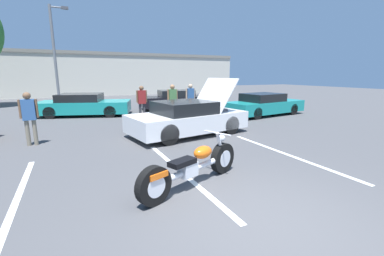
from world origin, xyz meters
name	(u,v)px	position (x,y,z in m)	size (l,w,h in m)	color
ground_plane	(260,222)	(0.00, 0.00, 0.00)	(80.00, 80.00, 0.00)	#474749
parking_stripe_foreground	(16,202)	(-3.48, 2.36, 0.00)	(0.12, 4.64, 0.01)	white
parking_stripe_middle	(182,173)	(-0.28, 2.36, 0.00)	(0.12, 4.64, 0.01)	white
parking_stripe_back	(286,154)	(2.91, 2.36, 0.00)	(0.12, 4.64, 0.01)	white
far_building	(93,73)	(0.00, 26.98, 2.34)	(32.00, 4.20, 4.40)	beige
light_pole	(56,51)	(-3.03, 17.50, 3.71)	(1.21, 0.28, 6.67)	slate
motorcycle	(193,167)	(-0.38, 1.61, 0.41)	(2.55, 1.21, 0.98)	black
show_car_hood_open	(188,118)	(1.44, 5.76, 0.62)	(4.56, 2.63, 2.05)	white
parked_car_mid_left_row	(84,105)	(-1.80, 12.23, 0.57)	(5.09, 3.29, 1.18)	teal
parked_car_right_row	(264,105)	(7.11, 8.18, 0.57)	(4.77, 2.32, 1.19)	teal
parked_car_mid_right_row	(178,100)	(3.83, 12.50, 0.58)	(4.84, 2.28, 1.21)	black
spectator_near_motorcycle	(173,99)	(2.02, 8.85, 1.03)	(0.52, 0.23, 1.72)	brown
spectator_by_show_car	(142,100)	(0.68, 9.47, 0.99)	(0.52, 0.22, 1.66)	#333338
spectator_midground	(29,114)	(-3.63, 6.53, 0.99)	(0.52, 0.22, 1.67)	gray
spectator_far_lot	(190,97)	(3.21, 9.36, 1.02)	(0.52, 0.23, 1.71)	gray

